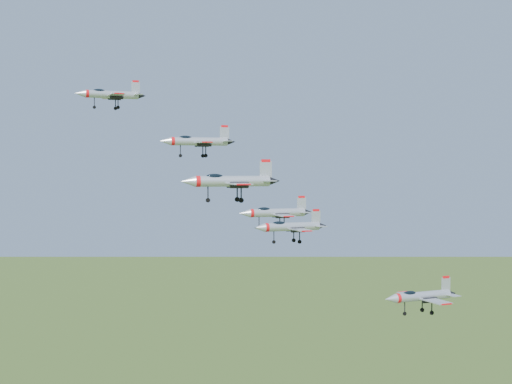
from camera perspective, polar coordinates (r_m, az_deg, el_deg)
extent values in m
cylinder|color=#ACB1B9|center=(115.94, -11.45, 7.64)|extent=(8.40, 2.83, 1.20)
cone|color=#ACB1B9|center=(115.10, -13.91, 7.67)|extent=(1.87, 1.51, 1.20)
cone|color=black|center=(116.95, -9.11, 7.61)|extent=(1.47, 1.26, 1.02)
ellipsoid|color=black|center=(115.62, -12.45, 7.88)|extent=(2.17, 1.25, 0.76)
cube|color=#ACB1B9|center=(113.42, -11.10, 7.65)|extent=(2.89, 4.41, 0.13)
cube|color=#ACB1B9|center=(118.49, -11.60, 7.41)|extent=(2.89, 4.41, 0.13)
cube|color=#ACB1B9|center=(116.85, -9.61, 8.23)|extent=(1.38, 0.38, 1.94)
cube|color=red|center=(116.96, -9.61, 8.73)|extent=(1.02, 0.33, 0.32)
cylinder|color=#ACB1B9|center=(107.06, -4.56, 4.06)|extent=(8.63, 2.00, 1.23)
cone|color=#ACB1B9|center=(106.15, -7.28, 4.06)|extent=(1.81, 1.38, 1.23)
cone|color=black|center=(108.16, -1.99, 4.04)|extent=(1.42, 1.17, 1.05)
ellipsoid|color=black|center=(106.68, -5.67, 4.31)|extent=(2.16, 1.07, 0.78)
cube|color=#ACB1B9|center=(104.49, -4.17, 3.97)|extent=(2.55, 4.36, 0.13)
cube|color=#ACB1B9|center=(109.70, -4.75, 3.88)|extent=(2.55, 4.36, 0.13)
cube|color=#ACB1B9|center=(107.96, -2.53, 4.73)|extent=(1.43, 0.24, 1.99)
cube|color=red|center=(108.01, -2.53, 5.28)|extent=(1.05, 0.23, 0.33)
cylinder|color=#ACB1B9|center=(87.64, -1.88, 0.87)|extent=(9.31, 1.80, 1.34)
cone|color=#ACB1B9|center=(86.66, -5.48, 0.85)|extent=(1.92, 1.43, 1.34)
cone|color=black|center=(88.91, 1.49, 0.89)|extent=(1.49, 1.21, 1.14)
ellipsoid|color=black|center=(87.19, -3.34, 1.19)|extent=(2.31, 1.07, 0.85)
cube|color=#ACB1B9|center=(84.88, -1.34, 0.66)|extent=(2.59, 4.64, 0.14)
cube|color=#ACB1B9|center=(90.51, -2.13, 0.75)|extent=(2.59, 4.64, 0.14)
cube|color=#ACB1B9|center=(88.59, 0.79, 1.78)|extent=(1.55, 0.20, 2.16)
cube|color=red|center=(88.60, 0.79, 2.52)|extent=(1.14, 0.20, 0.36)
cylinder|color=#ACB1B9|center=(115.37, 1.71, -1.66)|extent=(9.28, 2.17, 1.33)
cone|color=#ACB1B9|center=(113.79, -0.94, -1.71)|extent=(1.95, 1.49, 1.33)
cone|color=black|center=(117.11, 4.18, -1.61)|extent=(1.53, 1.26, 1.13)
ellipsoid|color=black|center=(114.66, 0.64, -1.43)|extent=(2.33, 1.16, 0.84)
cube|color=#ACB1B9|center=(112.74, 2.25, -1.88)|extent=(2.75, 4.69, 0.14)
cube|color=#ACB1B9|center=(118.17, 1.37, -1.70)|extent=(2.75, 4.69, 0.14)
cube|color=#ACB1B9|center=(116.64, 3.67, -0.94)|extent=(1.54, 0.26, 2.15)
cube|color=red|center=(116.59, 3.67, -0.39)|extent=(1.13, 0.25, 0.36)
cylinder|color=#ACB1B9|center=(102.14, 2.89, -2.79)|extent=(8.45, 2.63, 1.21)
cone|color=#ACB1B9|center=(100.22, 0.26, -2.88)|extent=(1.86, 1.48, 1.21)
cone|color=black|center=(104.17, 5.33, -2.70)|extent=(1.46, 1.24, 1.03)
ellipsoid|color=black|center=(101.29, 1.83, -2.57)|extent=(2.16, 1.21, 0.77)
cube|color=#ACB1B9|center=(99.86, 3.59, -3.03)|extent=(2.81, 4.40, 0.13)
cube|color=#ACB1B9|center=(104.61, 2.41, -2.80)|extent=(2.81, 4.40, 0.13)
cube|color=#ACB1B9|center=(103.63, 4.82, -2.02)|extent=(1.39, 0.35, 1.95)
cube|color=red|center=(103.56, 4.82, -1.46)|extent=(1.03, 0.30, 0.33)
cylinder|color=#ACB1B9|center=(113.51, 13.17, -8.11)|extent=(9.85, 3.52, 1.41)
cone|color=#ACB1B9|center=(110.15, 10.70, -8.41)|extent=(2.22, 1.81, 1.41)
cone|color=black|center=(116.94, 15.41, -7.83)|extent=(1.75, 1.50, 1.20)
ellipsoid|color=black|center=(112.02, 12.19, -7.96)|extent=(2.56, 1.51, 0.90)
cube|color=#ACB1B9|center=(111.31, 14.21, -8.47)|extent=(3.48, 5.21, 0.15)
cube|color=#ACB1B9|center=(116.10, 12.35, -8.01)|extent=(3.48, 5.21, 0.15)
cube|color=#ACB1B9|center=(115.96, 14.96, -7.18)|extent=(1.62, 0.48, 2.28)
cube|color=red|center=(115.77, 14.96, -6.59)|extent=(1.20, 0.41, 0.38)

